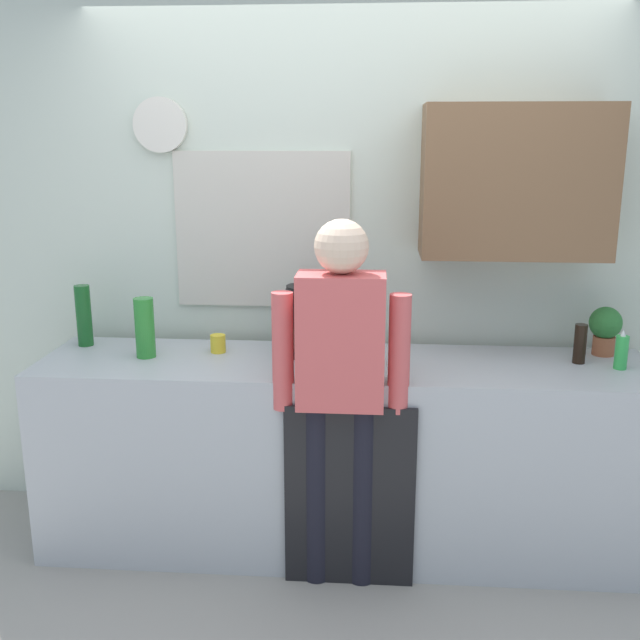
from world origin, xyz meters
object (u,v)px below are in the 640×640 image
object	(u,v)px
potted_plant	(605,328)
dish_soap	(621,352)
coffee_maker	(305,323)
bottle_green_wine	(84,316)
bottle_red_vinegar	(370,339)
bottle_olive_oil	(322,340)
bottle_dark_sauce	(580,344)
cup_yellow_cup	(218,344)
person_at_sink	(341,376)
bottle_clear_soda	(145,328)

from	to	relation	value
potted_plant	dish_soap	bearing A→B (deg)	-86.61
coffee_maker	dish_soap	distance (m)	1.42
bottle_green_wine	bottle_red_vinegar	distance (m)	1.41
bottle_olive_oil	dish_soap	xyz separation A→B (m)	(1.32, 0.07, -0.05)
bottle_dark_sauce	bottle_red_vinegar	bearing A→B (deg)	-175.87
cup_yellow_cup	bottle_dark_sauce	bearing A→B (deg)	-1.37
coffee_maker	person_at_sink	bearing A→B (deg)	-66.40
cup_yellow_cup	potted_plant	world-z (taller)	potted_plant
person_at_sink	dish_soap	bearing A→B (deg)	2.16
dish_soap	coffee_maker	bearing A→B (deg)	174.39
bottle_olive_oil	bottle_red_vinegar	bearing A→B (deg)	20.66
bottle_olive_oil	cup_yellow_cup	world-z (taller)	bottle_olive_oil
bottle_olive_oil	person_at_sink	xyz separation A→B (m)	(0.09, -0.22, -0.09)
bottle_dark_sauce	dish_soap	distance (m)	0.18
bottle_olive_oil	potted_plant	distance (m)	1.33
coffee_maker	bottle_olive_oil	bearing A→B (deg)	-65.63
person_at_sink	bottle_clear_soda	bearing A→B (deg)	150.26
person_at_sink	coffee_maker	bearing A→B (deg)	102.27
bottle_green_wine	bottle_dark_sauce	world-z (taller)	bottle_green_wine
bottle_green_wine	bottle_red_vinegar	size ratio (longest dim) A/B	1.36
dish_soap	bottle_red_vinegar	bearing A→B (deg)	179.77
potted_plant	person_at_sink	world-z (taller)	person_at_sink
bottle_clear_soda	bottle_green_wine	bearing A→B (deg)	154.92
bottle_green_wine	bottle_olive_oil	bearing A→B (deg)	-12.10
bottle_clear_soda	bottle_olive_oil	world-z (taller)	bottle_clear_soda
dish_soap	bottle_clear_soda	bearing A→B (deg)	179.65
bottle_dark_sauce	bottle_olive_oil	bearing A→B (deg)	-172.74
bottle_olive_oil	potted_plant	world-z (taller)	bottle_olive_oil
bottle_red_vinegar	bottle_clear_soda	bearing A→B (deg)	179.52
cup_yellow_cup	dish_soap	distance (m)	1.83
coffee_maker	bottle_clear_soda	bearing A→B (deg)	-170.27
coffee_maker	bottle_olive_oil	distance (m)	0.24
bottle_green_wine	bottle_red_vinegar	xyz separation A→B (m)	(1.39, -0.17, -0.04)
coffee_maker	bottle_olive_oil	world-z (taller)	coffee_maker
person_at_sink	bottle_olive_oil	bearing A→B (deg)	101.52
dish_soap	person_at_sink	world-z (taller)	person_at_sink
bottle_green_wine	bottle_dark_sauce	xyz separation A→B (m)	(2.34, -0.11, -0.06)
coffee_maker	person_at_sink	world-z (taller)	person_at_sink
bottle_red_vinegar	cup_yellow_cup	bearing A→B (deg)	171.47
bottle_green_wine	bottle_olive_oil	size ratio (longest dim) A/B	1.20
bottle_red_vinegar	dish_soap	distance (m)	1.11
coffee_maker	bottle_dark_sauce	size ratio (longest dim) A/B	1.83
bottle_red_vinegar	person_at_sink	distance (m)	0.33
bottle_olive_oil	potted_plant	size ratio (longest dim) A/B	1.09
bottle_green_wine	dish_soap	xyz separation A→B (m)	(2.50, -0.18, -0.07)
bottle_green_wine	cup_yellow_cup	world-z (taller)	bottle_green_wine
bottle_red_vinegar	coffee_maker	bearing A→B (deg)	156.31
coffee_maker	potted_plant	xyz separation A→B (m)	(1.40, 0.07, -0.01)
bottle_clear_soda	coffee_maker	bearing A→B (deg)	9.73
bottle_green_wine	cup_yellow_cup	xyz separation A→B (m)	(0.67, -0.07, -0.11)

